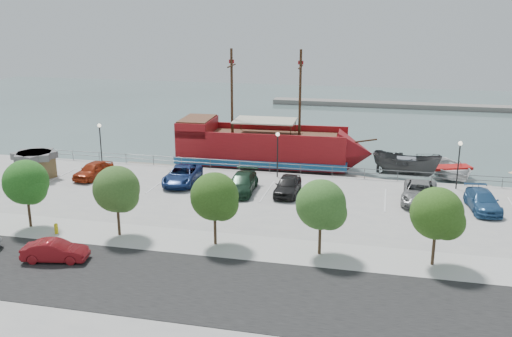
# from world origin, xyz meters

# --- Properties ---
(ground) EXTENTS (160.00, 160.00, 0.00)m
(ground) POSITION_xyz_m (0.00, 0.00, -1.00)
(ground) COLOR #425653
(street) EXTENTS (100.00, 8.00, 0.04)m
(street) POSITION_xyz_m (0.00, -16.00, 0.01)
(street) COLOR black
(street) RESTS_ON land_slab
(sidewalk) EXTENTS (100.00, 4.00, 0.05)m
(sidewalk) POSITION_xyz_m (0.00, -10.00, 0.01)
(sidewalk) COLOR #B2B2B2
(sidewalk) RESTS_ON land_slab
(seawall_railing) EXTENTS (50.00, 0.06, 1.00)m
(seawall_railing) POSITION_xyz_m (0.00, 7.80, 0.53)
(seawall_railing) COLOR slate
(seawall_railing) RESTS_ON land_slab
(far_shore) EXTENTS (40.00, 3.00, 0.80)m
(far_shore) POSITION_xyz_m (10.00, 55.00, -0.60)
(far_shore) COLOR gray
(far_shore) RESTS_ON ground
(pirate_ship) EXTENTS (20.63, 6.51, 12.93)m
(pirate_ship) POSITION_xyz_m (-1.29, 12.75, 1.16)
(pirate_ship) COLOR maroon
(pirate_ship) RESTS_ON ground
(patrol_boat) EXTENTS (7.17, 4.30, 2.60)m
(patrol_boat) POSITION_xyz_m (11.80, 11.54, 0.30)
(patrol_boat) COLOR #434445
(patrol_boat) RESTS_ON ground
(speedboat) EXTENTS (7.17, 8.35, 1.46)m
(speedboat) POSITION_xyz_m (16.15, 13.35, -0.27)
(speedboat) COLOR silver
(speedboat) RESTS_ON ground
(dock_west) EXTENTS (7.90, 2.54, 0.45)m
(dock_west) POSITION_xyz_m (-13.14, 9.20, -0.78)
(dock_west) COLOR slate
(dock_west) RESTS_ON ground
(dock_mid) EXTENTS (7.86, 4.20, 0.43)m
(dock_mid) POSITION_xyz_m (8.52, 9.20, -0.78)
(dock_mid) COLOR gray
(dock_mid) RESTS_ON ground
(dock_east) EXTENTS (6.65, 2.33, 0.37)m
(dock_east) POSITION_xyz_m (16.43, 9.20, -0.81)
(dock_east) COLOR gray
(dock_east) RESTS_ON ground
(shed) EXTENTS (3.89, 3.89, 2.47)m
(shed) POSITION_xyz_m (-21.88, 1.10, 1.32)
(shed) COLOR brown
(shed) RESTS_ON land_slab
(street_sedan) EXTENTS (4.25, 2.17, 1.34)m
(street_sedan) POSITION_xyz_m (-10.00, -14.76, 0.67)
(street_sedan) COLOR maroon
(street_sedan) RESTS_ON street
(fire_hydrant) EXTENTS (0.28, 0.28, 0.81)m
(fire_hydrant) POSITION_xyz_m (-12.41, -10.80, 0.44)
(fire_hydrant) COLOR gold
(fire_hydrant) RESTS_ON sidewalk
(lamp_post_left) EXTENTS (0.36, 0.36, 4.28)m
(lamp_post_left) POSITION_xyz_m (-18.00, 6.50, 2.94)
(lamp_post_left) COLOR black
(lamp_post_left) RESTS_ON land_slab
(lamp_post_mid) EXTENTS (0.36, 0.36, 4.28)m
(lamp_post_mid) POSITION_xyz_m (0.00, 6.50, 2.94)
(lamp_post_mid) COLOR black
(lamp_post_mid) RESTS_ON land_slab
(lamp_post_right) EXTENTS (0.36, 0.36, 4.28)m
(lamp_post_right) POSITION_xyz_m (16.00, 6.50, 2.94)
(lamp_post_right) COLOR black
(lamp_post_right) RESTS_ON land_slab
(tree_b) EXTENTS (3.30, 3.20, 5.00)m
(tree_b) POSITION_xyz_m (-14.85, -10.07, 3.30)
(tree_b) COLOR #473321
(tree_b) RESTS_ON sidewalk
(tree_c) EXTENTS (3.30, 3.20, 5.00)m
(tree_c) POSITION_xyz_m (-7.85, -10.07, 3.30)
(tree_c) COLOR #473321
(tree_c) RESTS_ON sidewalk
(tree_d) EXTENTS (3.30, 3.20, 5.00)m
(tree_d) POSITION_xyz_m (-0.85, -10.07, 3.30)
(tree_d) COLOR #473321
(tree_d) RESTS_ON sidewalk
(tree_e) EXTENTS (3.30, 3.20, 5.00)m
(tree_e) POSITION_xyz_m (6.15, -10.07, 3.30)
(tree_e) COLOR #473321
(tree_e) RESTS_ON sidewalk
(tree_f) EXTENTS (3.30, 3.20, 5.00)m
(tree_f) POSITION_xyz_m (13.15, -10.07, 3.30)
(tree_f) COLOR #473321
(tree_f) RESTS_ON sidewalk
(parked_car_a) EXTENTS (2.52, 4.76, 1.54)m
(parked_car_a) POSITION_xyz_m (-16.64, 2.26, 0.77)
(parked_car_a) COLOR #9B2D11
(parked_car_a) RESTS_ON land_slab
(parked_car_c) EXTENTS (3.13, 5.96, 1.60)m
(parked_car_c) POSITION_xyz_m (-7.96, 2.55, 0.80)
(parked_car_c) COLOR navy
(parked_car_c) RESTS_ON land_slab
(parked_car_d) EXTENTS (2.51, 5.58, 1.59)m
(parked_car_d) POSITION_xyz_m (-2.10, 1.37, 0.79)
(parked_car_d) COLOR #183422
(parked_car_d) RESTS_ON land_slab
(parked_car_e) EXTENTS (1.94, 4.76, 1.62)m
(parked_car_e) POSITION_xyz_m (1.86, 1.60, 0.81)
(parked_car_e) COLOR black
(parked_car_e) RESTS_ON land_slab
(parked_car_g) EXTENTS (3.14, 6.01, 1.62)m
(parked_car_g) POSITION_xyz_m (12.67, 2.17, 0.81)
(parked_car_g) COLOR gray
(parked_car_g) RESTS_ON land_slab
(parked_car_h) EXTENTS (2.70, 5.37, 1.49)m
(parked_car_h) POSITION_xyz_m (17.43, 1.27, 0.75)
(parked_car_h) COLOR #2B5787
(parked_car_h) RESTS_ON land_slab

